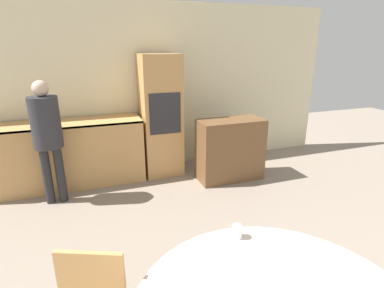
{
  "coord_description": "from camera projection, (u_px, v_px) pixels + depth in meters",
  "views": [
    {
      "loc": [
        -0.93,
        0.71,
        1.95
      ],
      "look_at": [
        -0.05,
        3.16,
        1.09
      ],
      "focal_mm": 28.0,
      "sensor_mm": 36.0,
      "label": 1
    }
  ],
  "objects": [
    {
      "name": "wall_back",
      "position": [
        146.0,
        89.0,
        4.76
      ],
      "size": [
        6.47,
        0.05,
        2.6
      ],
      "color": "beige",
      "rests_on": "ground_plane"
    },
    {
      "name": "kitchen_counter",
      "position": [
        65.0,
        153.0,
        4.29
      ],
      "size": [
        2.19,
        0.6,
        0.94
      ],
      "color": "tan",
      "rests_on": "ground_plane"
    },
    {
      "name": "oven_unit",
      "position": [
        161.0,
        116.0,
        4.62
      ],
      "size": [
        0.58,
        0.59,
        1.84
      ],
      "color": "tan",
      "rests_on": "ground_plane"
    },
    {
      "name": "sideboard",
      "position": [
        230.0,
        150.0,
        4.5
      ],
      "size": [
        0.97,
        0.45,
        0.92
      ],
      "color": "brown",
      "rests_on": "ground_plane"
    },
    {
      "name": "person_standing",
      "position": [
        47.0,
        130.0,
        3.64
      ],
      "size": [
        0.34,
        0.34,
        1.57
      ],
      "color": "#262628",
      "rests_on": "ground_plane"
    },
    {
      "name": "cup",
      "position": [
        237.0,
        232.0,
        1.96
      ],
      "size": [
        0.07,
        0.07,
        0.09
      ],
      "color": "silver",
      "rests_on": "dining_table"
    }
  ]
}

